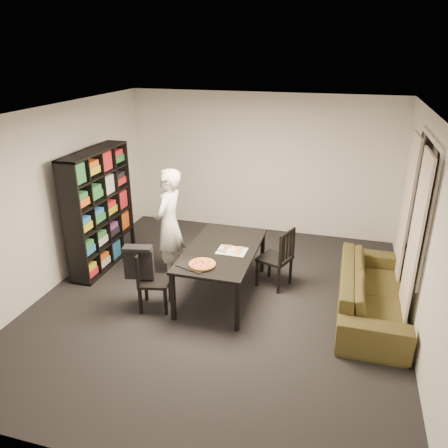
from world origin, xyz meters
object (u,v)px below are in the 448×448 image
(bookshelf, at_px, (99,210))
(baking_tray, at_px, (195,265))
(dining_table, at_px, (222,253))
(chair_left, at_px, (148,276))
(chair_right, at_px, (280,255))
(person, at_px, (169,224))
(pepperoni_pizza, at_px, (202,264))
(sofa, at_px, (372,292))

(bookshelf, bearing_deg, baking_tray, -26.19)
(dining_table, relative_size, chair_left, 2.02)
(chair_right, xyz_separation_m, baking_tray, (-0.96, -0.99, 0.20))
(chair_right, xyz_separation_m, person, (-1.68, -0.11, 0.34))
(bookshelf, xyz_separation_m, chair_left, (1.27, -1.00, -0.46))
(chair_left, bearing_deg, baking_tray, -97.79)
(chair_right, bearing_deg, bookshelf, -68.76)
(pepperoni_pizza, bearing_deg, person, 133.10)
(person, relative_size, baking_tray, 4.30)
(person, bearing_deg, dining_table, 73.96)
(dining_table, relative_size, pepperoni_pizza, 4.91)
(dining_table, bearing_deg, sofa, 1.96)
(pepperoni_pizza, bearing_deg, chair_right, 48.71)
(chair_left, bearing_deg, bookshelf, 39.50)
(chair_left, height_order, pepperoni_pizza, chair_left)
(sofa, bearing_deg, dining_table, 91.96)
(dining_table, distance_m, chair_right, 0.88)
(person, xyz_separation_m, pepperoni_pizza, (0.81, -0.87, -0.12))
(pepperoni_pizza, bearing_deg, baking_tray, -175.88)
(pepperoni_pizza, height_order, sofa, pepperoni_pizza)
(bookshelf, height_order, baking_tray, bookshelf)
(chair_left, relative_size, chair_right, 0.93)
(chair_left, relative_size, sofa, 0.39)
(chair_left, distance_m, chair_right, 1.92)
(dining_table, bearing_deg, person, 161.73)
(bookshelf, bearing_deg, pepperoni_pizza, -24.95)
(bookshelf, distance_m, sofa, 4.25)
(chair_left, bearing_deg, pepperoni_pizza, -97.84)
(chair_left, distance_m, person, 1.00)
(chair_left, relative_size, baking_tray, 2.13)
(chair_left, xyz_separation_m, sofa, (2.91, 0.70, -0.17))
(bookshelf, distance_m, person, 1.21)
(dining_table, bearing_deg, pepperoni_pizza, -100.32)
(chair_right, height_order, person, person)
(baking_tray, height_order, sofa, baking_tray)
(person, xyz_separation_m, sofa, (2.98, -0.23, -0.54))
(bookshelf, distance_m, pepperoni_pizza, 2.24)
(baking_tray, xyz_separation_m, pepperoni_pizza, (0.10, 0.01, 0.02))
(chair_left, distance_m, baking_tray, 0.70)
(baking_tray, xyz_separation_m, sofa, (2.26, 0.64, -0.41))
(pepperoni_pizza, bearing_deg, bookshelf, 155.05)
(dining_table, distance_m, baking_tray, 0.61)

